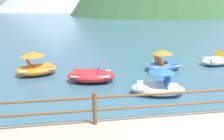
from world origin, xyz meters
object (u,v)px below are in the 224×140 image
Objects in this scene: pedal_boat_2 at (216,60)px; pedal_boat_4 at (36,67)px; pedal_boat_6 at (163,64)px; pedal_boat_0 at (91,75)px; pedal_boat_3 at (158,86)px.

pedal_boat_2 is 10.82m from pedal_boat_4.
pedal_boat_2 is 1.02× the size of pedal_boat_6.
pedal_boat_0 is 1.08× the size of pedal_boat_4.
pedal_boat_6 is at bearing -170.06° from pedal_boat_2.
pedal_boat_4 is 7.06m from pedal_boat_6.
pedal_boat_3 reaches higher than pedal_boat_6.
pedal_boat_2 is 3.81m from pedal_boat_6.
pedal_boat_4 is (-2.86, 1.45, 0.13)m from pedal_boat_0.
pedal_boat_6 is at bearing 16.77° from pedal_boat_0.
pedal_boat_2 is 6.53m from pedal_boat_3.
pedal_boat_6 is (7.06, -0.19, -0.05)m from pedal_boat_4.
pedal_boat_4 is at bearing 148.35° from pedal_boat_3.
pedal_boat_0 is at bearing -26.87° from pedal_boat_4.
pedal_boat_0 is 4.38m from pedal_boat_6.
pedal_boat_0 is at bearing -166.40° from pedal_boat_2.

